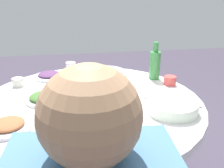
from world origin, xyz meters
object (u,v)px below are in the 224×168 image
object	(u,v)px
green_bottle	(155,64)
round_dining_table	(90,121)
dish_tofu_braise	(77,145)
soup_bowl	(172,107)
dish_stirfry	(8,126)
dish_eggplant	(49,75)
dish_greens	(44,98)
tea_cup_near	(18,82)
tea_cup_side	(170,81)
tea_cup_far	(71,67)
rice_bowl	(104,77)

from	to	relation	value
green_bottle	round_dining_table	bearing A→B (deg)	-58.15
dish_tofu_braise	soup_bowl	bearing A→B (deg)	117.15
dish_stirfry	dish_eggplant	xyz separation A→B (m)	(-0.68, 0.14, 0.00)
dish_greens	dish_eggplant	size ratio (longest dim) A/B	0.96
dish_greens	soup_bowl	bearing A→B (deg)	70.53
dish_tofu_braise	tea_cup_near	size ratio (longest dim) A/B	3.39
dish_eggplant	tea_cup_side	world-z (taller)	tea_cup_side
dish_tofu_braise	dish_stirfry	world-z (taller)	dish_tofu_braise
dish_stirfry	green_bottle	xyz separation A→B (m)	(-0.54, 0.87, 0.09)
dish_greens	tea_cup_near	size ratio (longest dim) A/B	2.78
dish_eggplant	tea_cup_side	xyz separation A→B (m)	(0.27, 0.80, 0.01)
soup_bowl	tea_cup_near	xyz separation A→B (m)	(-0.50, -0.85, -0.00)
round_dining_table	tea_cup_far	distance (m)	0.59
round_dining_table	rice_bowl	xyz separation A→B (m)	(-0.26, 0.12, 0.17)
green_bottle	soup_bowl	bearing A→B (deg)	-7.57
tea_cup_far	dish_eggplant	bearing A→B (deg)	-51.54
dish_stirfry	tea_cup_far	bearing A→B (deg)	160.05
dish_stirfry	dish_tofu_braise	bearing A→B (deg)	55.55
tea_cup_side	tea_cup_far	bearing A→B (deg)	-121.40
dish_tofu_braise	tea_cup_far	bearing A→B (deg)	-179.15
green_bottle	tea_cup_side	xyz separation A→B (m)	(0.13, 0.07, -0.08)
tea_cup_far	green_bottle	bearing A→B (deg)	65.73
round_dining_table	dish_eggplant	world-z (taller)	dish_eggplant
tea_cup_near	tea_cup_far	distance (m)	0.43
tea_cup_far	soup_bowl	bearing A→B (deg)	33.92
dish_greens	green_bottle	bearing A→B (deg)	109.84
dish_tofu_braise	dish_eggplant	bearing A→B (deg)	-169.25
dish_greens	tea_cup_near	bearing A→B (deg)	-144.71
rice_bowl	dish_stirfry	distance (m)	0.72
dish_stirfry	tea_cup_near	bearing A→B (deg)	-174.64
dish_greens	tea_cup_near	xyz separation A→B (m)	(-0.27, -0.19, 0.01)
rice_bowl	tea_cup_near	bearing A→B (deg)	-93.62
dish_tofu_braise	tea_cup_side	xyz separation A→B (m)	(-0.62, 0.63, 0.01)
dish_eggplant	rice_bowl	bearing A→B (deg)	65.16
tea_cup_side	dish_stirfry	bearing A→B (deg)	-66.24
round_dining_table	tea_cup_near	xyz separation A→B (m)	(-0.30, -0.44, 0.16)
green_bottle	tea_cup_near	bearing A→B (deg)	-90.11
dish_tofu_braise	tea_cup_far	size ratio (longest dim) A/B	3.37
tea_cup_near	tea_cup_side	size ratio (longest dim) A/B	0.93
dish_stirfry	tea_cup_far	size ratio (longest dim) A/B	2.92
dish_stirfry	green_bottle	distance (m)	1.03
dish_tofu_braise	tea_cup_near	xyz separation A→B (m)	(-0.76, -0.36, 0.01)
dish_tofu_braise	dish_stirfry	distance (m)	0.37
round_dining_table	dish_greens	world-z (taller)	dish_greens
dish_eggplant	green_bottle	world-z (taller)	green_bottle
round_dining_table	tea_cup_near	bearing A→B (deg)	-124.05
rice_bowl	dish_tofu_braise	size ratio (longest dim) A/B	1.27
round_dining_table	dish_stirfry	distance (m)	0.49
soup_bowl	tea_cup_far	distance (m)	0.92
round_dining_table	rice_bowl	distance (m)	0.33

